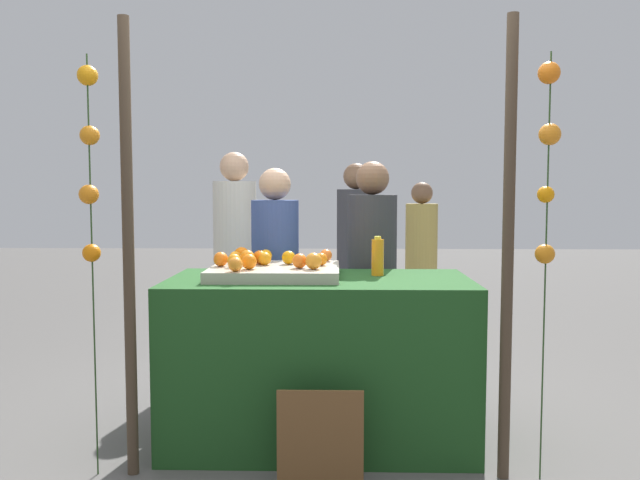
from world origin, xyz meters
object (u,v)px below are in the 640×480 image
at_px(orange_0, 235,264).
at_px(chalkboard_sign, 320,440).
at_px(orange_1, 221,259).
at_px(vendor_right, 372,293).
at_px(stall_counter, 319,359).
at_px(vendor_left, 275,294).
at_px(juice_bottle, 378,257).

distance_m(orange_0, chalkboard_sign, 0.99).
bearing_deg(orange_1, vendor_right, 34.13).
distance_m(chalkboard_sign, vendor_right, 1.35).
height_order(stall_counter, chalkboard_sign, stall_counter).
height_order(chalkboard_sign, vendor_left, vendor_left).
relative_size(orange_0, juice_bottle, 0.34).
distance_m(orange_1, vendor_left, 0.75).
bearing_deg(chalkboard_sign, orange_0, 139.57).
xyz_separation_m(juice_bottle, chalkboard_sign, (-0.31, -0.71, -0.80)).
distance_m(stall_counter, orange_0, 0.74).
bearing_deg(chalkboard_sign, stall_counter, 91.92).
distance_m(orange_1, juice_bottle, 0.89).
height_order(stall_counter, vendor_left, vendor_left).
xyz_separation_m(orange_0, vendor_left, (0.13, 0.87, -0.30)).
distance_m(stall_counter, chalkboard_sign, 0.64).
relative_size(orange_0, vendor_left, 0.05).
xyz_separation_m(stall_counter, vendor_left, (-0.31, 0.67, 0.26)).
xyz_separation_m(stall_counter, chalkboard_sign, (0.02, -0.59, -0.23)).
xyz_separation_m(orange_1, chalkboard_sign, (0.57, -0.62, -0.79)).
bearing_deg(vendor_left, stall_counter, -65.16).
bearing_deg(chalkboard_sign, vendor_left, 104.60).
relative_size(orange_0, orange_1, 0.94).
bearing_deg(stall_counter, juice_bottle, 19.63).
height_order(orange_0, vendor_right, vendor_right).
bearing_deg(juice_bottle, vendor_right, 90.48).
distance_m(orange_0, orange_1, 0.26).
bearing_deg(orange_1, orange_0, -62.99).
bearing_deg(vendor_left, vendor_right, -4.08).
relative_size(orange_1, vendor_right, 0.05).
relative_size(stall_counter, orange_1, 20.46).
relative_size(vendor_left, vendor_right, 0.97).
bearing_deg(vendor_right, orange_1, -145.87).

